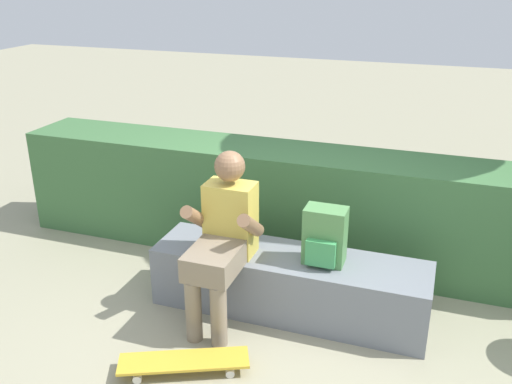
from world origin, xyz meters
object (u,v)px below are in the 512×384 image
person_skater (223,235)px  skateboard_near_person (184,362)px  bench_main (289,283)px  backpack_on_bench (325,237)px

person_skater → skateboard_near_person: size_ratio=1.48×
bench_main → person_skater: (-0.41, -0.22, 0.42)m
backpack_on_bench → bench_main: bearing=177.8°
bench_main → person_skater: bearing=-151.8°
person_skater → backpack_on_bench: person_skater is taller
bench_main → skateboard_near_person: bearing=-116.1°
skateboard_near_person → backpack_on_bench: size_ratio=2.03×
person_skater → skateboard_near_person: 0.86m
person_skater → skateboard_near_person: (-0.01, -0.64, -0.57)m
person_skater → skateboard_near_person: bearing=-90.9°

